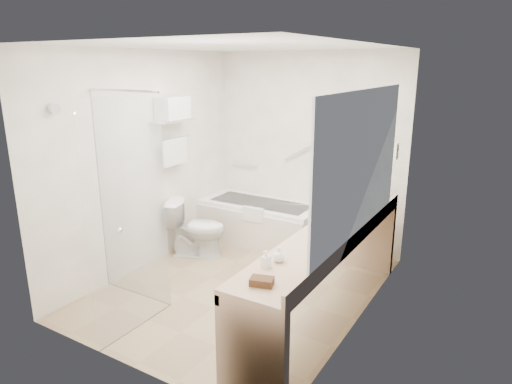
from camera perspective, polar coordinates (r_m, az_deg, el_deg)
The scene contains 25 objects.
floor at distance 5.08m, azimuth -1.79°, elevation -11.73°, with size 3.20×3.20×0.00m, color #99845E.
ceiling at distance 4.50m, azimuth -2.07°, elevation 17.75°, with size 2.60×3.20×0.10m, color silver.
wall_back at distance 6.01m, azimuth 6.45°, elevation 5.19°, with size 2.60×0.10×2.50m, color white.
wall_front at distance 3.46m, azimuth -16.53°, elevation -3.35°, with size 2.60×0.10×2.50m, color white.
wall_left at distance 5.44m, azimuth -13.52°, elevation 3.73°, with size 0.10×3.20×2.50m, color white.
wall_right at distance 4.09m, azimuth 13.53°, elevation -0.17°, with size 0.10×3.20×2.50m, color white.
bathtub at distance 6.18m, azimuth 0.54°, elevation -3.79°, with size 1.60×0.73×0.59m.
grab_bar_short at distance 6.48m, azimuth -1.43°, elevation 3.36°, with size 0.03×0.03×0.40m, color silver.
grab_bar_long at distance 5.99m, azimuth 5.85°, elevation 5.18°, with size 0.03×0.03×0.60m, color silver.
shower_enclosure at distance 4.39m, azimuth -15.51°, elevation -1.75°, with size 0.96×0.91×2.11m.
towel_shelf at distance 5.52m, azimuth -10.32°, elevation 9.39°, with size 0.24×0.55×0.81m.
vanity_counter at distance 4.25m, azimuth 8.80°, elevation -8.04°, with size 0.55×2.70×0.95m.
sink at distance 4.52m, azimuth 11.21°, elevation -4.23°, with size 0.40×0.52×0.14m, color white.
faucet at distance 4.45m, azimuth 13.04°, elevation -3.20°, with size 0.03×0.03×0.14m, color silver.
mirror at distance 3.89m, azimuth 12.98°, elevation 3.58°, with size 0.02×2.00×1.20m, color #B0B6BD.
hairdryer_unit at distance 5.05m, azimuth 16.84°, elevation 4.91°, with size 0.08×0.10×0.18m, color silver.
toilet at distance 5.77m, azimuth -7.42°, elevation -4.56°, with size 0.40×0.72×0.70m, color white.
amenity_basket at distance 3.25m, azimuth 0.72°, elevation -11.11°, with size 0.16×0.11×0.05m, color #472E19.
soap_bottle_a at distance 3.51m, azimuth 1.25°, elevation -8.90°, with size 0.06×0.13×0.06m, color silver.
soap_bottle_b at distance 3.59m, azimuth 2.87°, elevation -8.01°, with size 0.09×0.12×0.09m, color silver.
water_bottle_left at distance 5.03m, azimuth 12.20°, elevation -0.69°, with size 0.07×0.07×0.22m.
water_bottle_mid at distance 4.80m, azimuth 13.13°, elevation -1.82°, with size 0.05×0.05×0.17m.
water_bottle_right at distance 4.76m, azimuth 11.20°, elevation -1.72°, with size 0.06×0.06×0.19m.
drinking_glass_near at distance 5.10m, azimuth 11.93°, elevation -1.03°, with size 0.08×0.08×0.10m, color silver.
drinking_glass_far at distance 4.86m, azimuth 10.89°, elevation -1.90°, with size 0.07×0.07×0.09m, color silver.
Camera 1 is at (2.46, -3.77, 2.35)m, focal length 32.00 mm.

